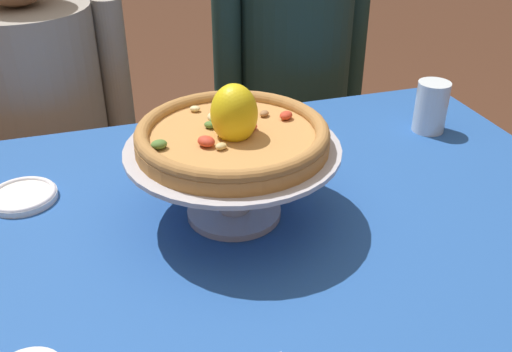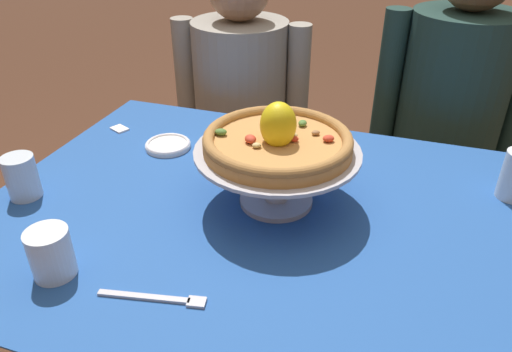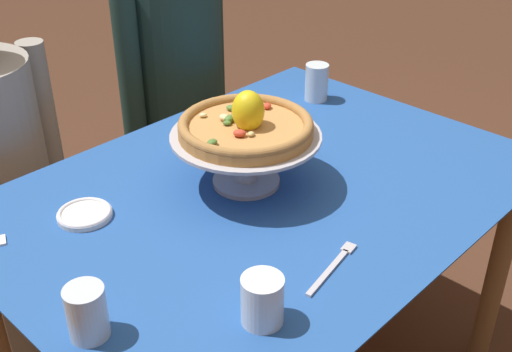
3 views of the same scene
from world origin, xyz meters
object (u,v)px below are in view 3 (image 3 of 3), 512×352
pizza (246,125)px  side_plate (85,214)px  dinner_fork (334,265)px  water_glass_back_right (316,84)px  diner_right (177,100)px  pizza_stand (246,149)px  water_glass_front_left (262,303)px  water_glass_side_left (87,315)px

pizza → side_plate: 0.42m
side_plate → dinner_fork: bearing=-64.2°
water_glass_back_right → side_plate: (-0.87, -0.04, -0.04)m
pizza → water_glass_back_right: pizza is taller
dinner_fork → diner_right: (0.49, 1.09, -0.13)m
pizza_stand → pizza: (0.00, -0.00, 0.06)m
dinner_fork → water_glass_front_left: bearing=-179.7°
pizza → water_glass_back_right: bearing=21.1°
pizza → dinner_fork: (-0.11, -0.36, -0.16)m
pizza_stand → side_plate: bearing=155.9°
diner_right → water_glass_side_left: bearing=-136.6°
pizza → dinner_fork: 0.40m
pizza → pizza_stand: bearing=116.3°
pizza → dinner_fork: bearing=-106.9°
side_plate → pizza: bearing=-24.2°
water_glass_front_left → water_glass_side_left: bearing=140.3°
dinner_fork → diner_right: size_ratio=0.15×
pizza → water_glass_side_left: size_ratio=3.11×
water_glass_side_left → side_plate: 0.38m
water_glass_side_left → dinner_fork: bearing=-23.5°
water_glass_front_left → diner_right: size_ratio=0.08×
pizza → dinner_fork: size_ratio=1.65×
side_plate → diner_right: (0.74, 0.57, -0.13)m
pizza_stand → side_plate: (-0.36, 0.16, -0.09)m
pizza_stand → diner_right: (0.38, 0.73, -0.22)m
water_glass_front_left → dinner_fork: bearing=0.3°
water_glass_front_left → pizza: bearing=48.0°
side_plate → dinner_fork: size_ratio=0.64×
pizza_stand → pizza: pizza is taller
pizza → water_glass_side_left: 0.59m
pizza_stand → water_glass_back_right: pizza_stand is taller
pizza → water_glass_back_right: size_ratio=2.78×
water_glass_front_left → water_glass_back_right: bearing=33.6°
pizza → side_plate: bearing=155.8°
pizza_stand → water_glass_back_right: (0.51, 0.20, -0.04)m
water_glass_side_left → diner_right: (0.94, 0.89, -0.17)m
water_glass_front_left → water_glass_side_left: 0.31m
water_glass_front_left → side_plate: water_glass_front_left is taller
dinner_fork → diner_right: 1.20m
water_glass_front_left → dinner_fork: size_ratio=0.50×
water_glass_side_left → pizza: bearing=16.1°
dinner_fork → water_glass_side_left: bearing=156.5°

